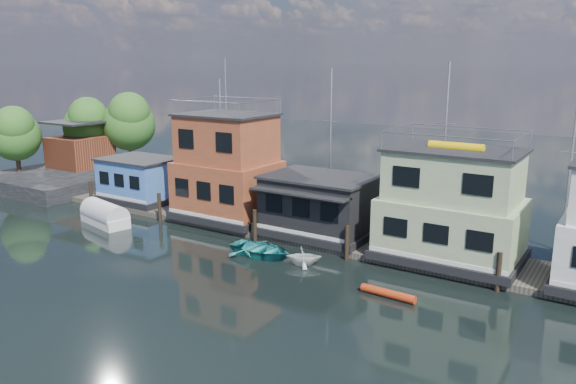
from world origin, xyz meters
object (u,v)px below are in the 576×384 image
Objects in this scene: dinghy_white at (303,256)px; dinghy_teal at (261,249)px; houseboat_blue at (140,180)px; tarp_runabout at (105,215)px; houseboat_red at (228,169)px; houseboat_green at (452,207)px; red_kayak at (388,293)px; houseboat_dark at (320,205)px.

dinghy_white is 3.07m from dinghy_teal.
houseboat_blue reaches higher than tarp_runabout.
houseboat_red is at bearing 0.00° from houseboat_blue.
red_kayak is (-1.10, -6.72, -3.33)m from houseboat_green.
red_kayak is at bearing -99.29° from houseboat_green.
dinghy_white is (19.21, -5.01, -1.63)m from houseboat_blue.
houseboat_red is 17.69m from red_kayak.
dinghy_white is at bearing -14.63° from houseboat_blue.
houseboat_blue is 0.76× the size of houseboat_green.
houseboat_blue is 2.12× the size of red_kayak.
tarp_runabout is (-7.33, -5.68, -3.41)m from houseboat_red.
dinghy_teal is at bearing 63.00° from dinghy_white.
houseboat_red is 8.18m from houseboat_dark.
houseboat_dark is 3.41× the size of dinghy_white.
tarp_runabout is at bearing -179.47° from red_kayak.
houseboat_blue is 6.27m from tarp_runabout.
houseboat_red reaches higher than houseboat_blue.
dinghy_teal is at bearing 15.76° from tarp_runabout.
dinghy_teal is at bearing -104.99° from houseboat_dark.
houseboat_blue is 2.95× the size of dinghy_white.
houseboat_red is at bearing -180.00° from houseboat_green.
houseboat_blue is at bearing 179.94° from houseboat_dark.
houseboat_green reaches higher than dinghy_white.
dinghy_white is at bearing 15.57° from tarp_runabout.
tarp_runabout is (-23.23, 1.04, 0.48)m from red_kayak.
tarp_runabout reaches higher than dinghy_teal.
houseboat_blue is 1.50× the size of dinghy_teal.
houseboat_red is at bearing 160.17° from red_kayak.
dinghy_teal is at bearing 173.07° from red_kayak.
dinghy_white is (1.71, -4.99, -1.84)m from houseboat_dark.
houseboat_blue reaches higher than red_kayak.
houseboat_green reaches higher than tarp_runabout.
houseboat_green is at bearing 83.81° from red_kayak.
tarp_runabout is 17.05m from dinghy_white.
red_kayak is at bearing 10.76° from tarp_runabout.
houseboat_green is at bearing 0.00° from houseboat_blue.
dinghy_teal is (16.14, -5.09, -1.76)m from houseboat_blue.
dinghy_teal is (-3.07, -0.07, -0.13)m from dinghy_white.
tarp_runabout is at bearing 93.80° from dinghy_teal.
dinghy_teal is (-10.36, -5.09, -3.11)m from houseboat_green.
houseboat_dark is 0.88× the size of houseboat_green.
houseboat_green is (9.00, 0.02, 1.13)m from houseboat_dark.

